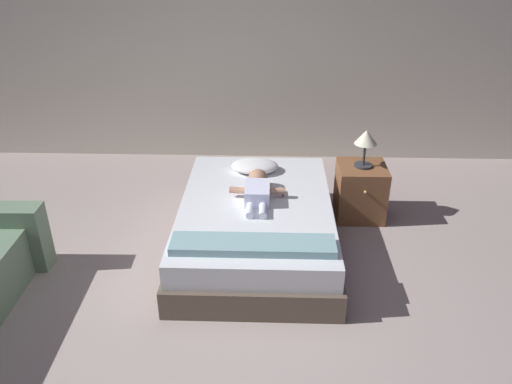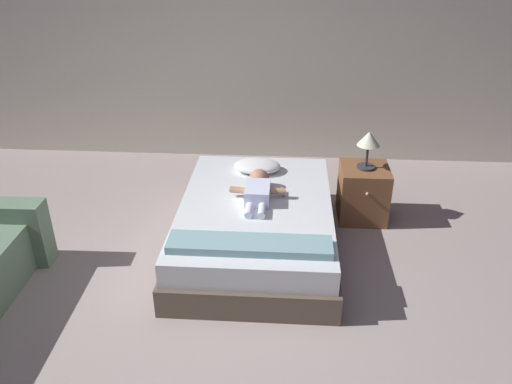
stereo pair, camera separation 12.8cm
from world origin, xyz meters
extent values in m
plane|color=#A99994|center=(0.00, 0.00, 0.00)|extent=(8.00, 8.00, 0.00)
cube|color=beige|center=(0.00, 3.00, 1.33)|extent=(8.00, 0.12, 2.66)
cube|color=brown|center=(0.25, 0.98, 0.12)|extent=(1.32, 1.95, 0.23)
cube|color=silver|center=(0.25, 0.98, 0.33)|extent=(1.27, 1.87, 0.20)
ellipsoid|color=white|center=(0.22, 1.60, 0.49)|extent=(0.44, 0.31, 0.11)
cube|color=white|center=(0.26, 1.02, 0.50)|extent=(0.21, 0.30, 0.14)
sphere|color=tan|center=(0.26, 1.25, 0.52)|extent=(0.18, 0.18, 0.18)
cylinder|color=tan|center=(0.09, 1.07, 0.50)|extent=(0.15, 0.07, 0.06)
cylinder|color=tan|center=(0.43, 1.07, 0.50)|extent=(0.14, 0.06, 0.06)
cylinder|color=white|center=(0.21, 0.79, 0.47)|extent=(0.06, 0.18, 0.06)
cylinder|color=white|center=(0.31, 0.79, 0.47)|extent=(0.06, 0.18, 0.06)
cube|color=#B63A99|center=(0.47, 1.16, 0.44)|extent=(0.04, 0.14, 0.01)
cube|color=white|center=(0.46, 1.23, 0.45)|extent=(0.02, 0.03, 0.01)
cube|color=brown|center=(1.22, 1.55, 0.26)|extent=(0.45, 0.45, 0.52)
sphere|color=tan|center=(1.22, 1.31, 0.37)|extent=(0.03, 0.03, 0.03)
cylinder|color=#333338|center=(1.22, 1.55, 0.53)|extent=(0.17, 0.17, 0.02)
cylinder|color=#333338|center=(1.22, 1.55, 0.64)|extent=(0.02, 0.02, 0.21)
cone|color=#EBE7C5|center=(1.22, 1.55, 0.81)|extent=(0.20, 0.20, 0.13)
cube|color=#7FA9B1|center=(0.25, 0.30, 0.46)|extent=(1.19, 0.25, 0.06)
camera|label=1|loc=(0.37, -2.71, 2.49)|focal=35.30mm
camera|label=2|loc=(0.49, -2.70, 2.49)|focal=35.30mm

